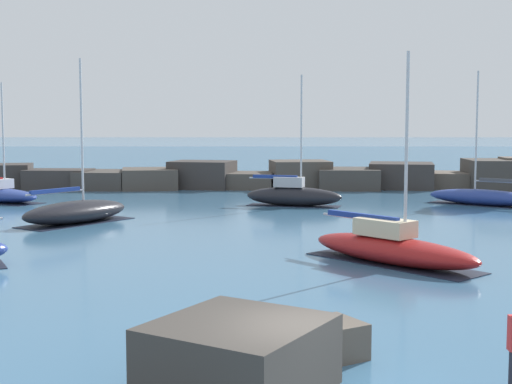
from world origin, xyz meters
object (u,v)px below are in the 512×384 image
(sailboat_moored_1, at_px, (296,195))
(sailboat_moored_4, at_px, (3,194))
(sailboat_moored_3, at_px, (79,211))
(sailboat_moored_0, at_px, (486,197))
(sailboat_moored_2, at_px, (394,248))

(sailboat_moored_1, height_order, sailboat_moored_4, sailboat_moored_1)
(sailboat_moored_3, relative_size, sailboat_moored_4, 1.09)
(sailboat_moored_3, xyz_separation_m, sailboat_moored_4, (-7.78, 10.33, -0.04))
(sailboat_moored_0, xyz_separation_m, sailboat_moored_1, (-12.38, -0.39, 0.16))
(sailboat_moored_1, xyz_separation_m, sailboat_moored_2, (2.70, -19.18, -0.12))
(sailboat_moored_2, distance_m, sailboat_moored_4, 31.07)
(sailboat_moored_1, relative_size, sailboat_moored_3, 0.96)
(sailboat_moored_1, relative_size, sailboat_moored_2, 1.07)
(sailboat_moored_2, distance_m, sailboat_moored_3, 18.43)
(sailboat_moored_1, distance_m, sailboat_moored_4, 19.90)
(sailboat_moored_0, xyz_separation_m, sailboat_moored_4, (-32.15, 1.88, 0.02))
(sailboat_moored_4, bearing_deg, sailboat_moored_2, -43.67)
(sailboat_moored_1, distance_m, sailboat_moored_2, 19.37)
(sailboat_moored_0, bearing_deg, sailboat_moored_2, -116.32)
(sailboat_moored_0, relative_size, sailboat_moored_3, 1.00)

